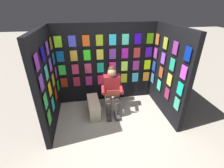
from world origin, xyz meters
TOP-DOWN VIEW (x-y plane):
  - ground_plane at (0.00, 0.00)m, footprint 30.00×30.00m
  - display_wall_back at (0.00, -1.66)m, footprint 2.71×0.14m
  - display_wall_left at (-1.35, -0.81)m, footprint 0.14×1.61m
  - display_wall_right at (1.35, -0.81)m, footprint 0.14×1.61m
  - toilet at (-0.07, -1.25)m, footprint 0.43×0.57m
  - person_reading at (-0.05, -1.03)m, footprint 0.55×0.71m
  - comic_longbox_near at (0.42, -0.98)m, footprint 0.31×0.74m

SIDE VIEW (x-z plane):
  - ground_plane at x=0.00m, z-range 0.00..0.00m
  - comic_longbox_near at x=0.42m, z-range 0.00..0.39m
  - toilet at x=-0.07m, z-range -0.06..0.71m
  - person_reading at x=-0.05m, z-range 0.00..1.20m
  - display_wall_left at x=-1.35m, z-range 0.00..2.11m
  - display_wall_right at x=1.35m, z-range 0.00..2.11m
  - display_wall_back at x=0.00m, z-range 0.00..2.11m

